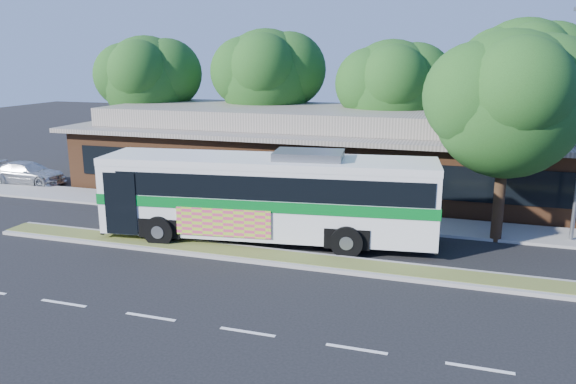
% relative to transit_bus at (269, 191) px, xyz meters
% --- Properties ---
extents(ground, '(120.00, 120.00, 0.00)m').
position_rel_transit_bus_xyz_m(ground, '(2.04, -2.53, -2.08)').
color(ground, black).
rests_on(ground, ground).
extents(median_strip, '(26.00, 1.10, 0.15)m').
position_rel_transit_bus_xyz_m(median_strip, '(2.04, -1.93, -2.00)').
color(median_strip, '#575D27').
rests_on(median_strip, ground).
extents(sidewalk, '(44.00, 2.60, 0.12)m').
position_rel_transit_bus_xyz_m(sidewalk, '(2.04, 3.87, -2.02)').
color(sidewalk, gray).
rests_on(sidewalk, ground).
extents(parking_lot, '(14.00, 12.00, 0.01)m').
position_rel_transit_bus_xyz_m(parking_lot, '(-15.96, 7.47, -2.07)').
color(parking_lot, black).
rests_on(parking_lot, ground).
extents(plaza_building, '(33.20, 11.20, 4.45)m').
position_rel_transit_bus_xyz_m(plaza_building, '(2.04, 10.46, 0.05)').
color(plaza_building, '#59331C').
rests_on(plaza_building, ground).
extents(tree_bg_a, '(6.47, 5.80, 8.63)m').
position_rel_transit_bus_xyz_m(tree_bg_a, '(-12.54, 12.61, 3.79)').
color(tree_bg_a, black).
rests_on(tree_bg_a, ground).
extents(tree_bg_b, '(6.69, 6.00, 9.00)m').
position_rel_transit_bus_xyz_m(tree_bg_b, '(-4.52, 13.62, 4.07)').
color(tree_bg_b, black).
rests_on(tree_bg_b, ground).
extents(tree_bg_c, '(6.24, 5.60, 8.26)m').
position_rel_transit_bus_xyz_m(tree_bg_c, '(3.45, 12.61, 3.52)').
color(tree_bg_c, black).
rests_on(tree_bg_c, ground).
extents(tree_bg_d, '(6.91, 6.20, 9.37)m').
position_rel_transit_bus_xyz_m(tree_bg_d, '(10.49, 13.62, 4.34)').
color(tree_bg_d, black).
rests_on(tree_bg_d, ground).
extents(transit_bus, '(13.53, 4.55, 3.73)m').
position_rel_transit_bus_xyz_m(transit_bus, '(0.00, 0.00, 0.00)').
color(transit_bus, silver).
rests_on(transit_bus, ground).
extents(sedan, '(4.59, 2.09, 1.30)m').
position_rel_transit_bus_xyz_m(sedan, '(-16.96, 5.50, -1.43)').
color(sedan, '#AEB2B5').
rests_on(sedan, ground).
extents(sidewalk_tree, '(6.34, 5.69, 8.34)m').
position_rel_transit_bus_xyz_m(sidewalk_tree, '(9.17, 2.91, 3.56)').
color(sidewalk_tree, black).
rests_on(sidewalk_tree, ground).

